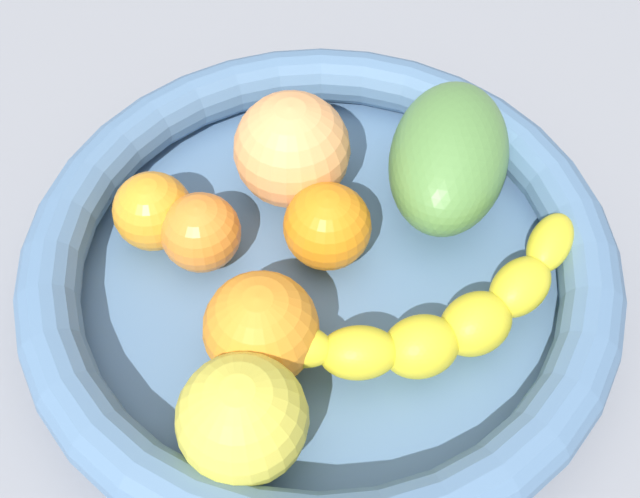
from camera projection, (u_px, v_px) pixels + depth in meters
kitchen_counter at (320, 304)px, 54.79cm from camera, size 120.00×120.00×3.00cm
fruit_bowl at (320, 266)px, 51.09cm from camera, size 37.82×37.82×5.88cm
banana_draped_left at (442, 320)px, 47.04cm from camera, size 13.53×19.34×4.08cm
orange_front at (153, 211)px, 51.76cm from camera, size 5.22×5.22×5.22cm
orange_mid_left at (327, 226)px, 50.75cm from camera, size 5.69×5.69×5.69cm
orange_mid_right at (201, 232)px, 50.78cm from camera, size 5.18×5.18×5.18cm
orange_rear at (261, 329)px, 45.77cm from camera, size 6.77×6.77×6.77cm
peach_blush at (292, 150)px, 53.11cm from camera, size 7.87×7.87×7.87cm
mango_green at (449, 156)px, 53.38cm from camera, size 11.92×14.68×6.96cm
apple_yellow at (242, 419)px, 42.33cm from camera, size 7.18×7.18×7.18cm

